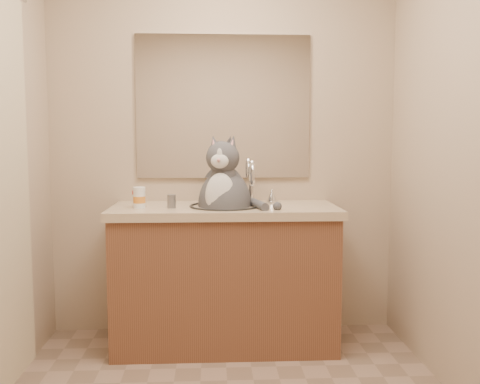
% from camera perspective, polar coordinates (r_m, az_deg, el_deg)
% --- Properties ---
extents(room, '(2.22, 2.52, 2.42)m').
position_cam_1_polar(room, '(2.19, -1.14, 4.37)').
color(room, gray).
rests_on(room, ground).
extents(vanity, '(1.34, 0.59, 1.12)m').
position_cam_1_polar(vanity, '(3.26, -1.64, -8.61)').
color(vanity, brown).
rests_on(vanity, ground).
extents(mirror, '(1.10, 0.02, 0.90)m').
position_cam_1_polar(mirror, '(3.43, -1.79, 9.07)').
color(mirror, white).
rests_on(mirror, room).
extents(cat, '(0.44, 0.45, 0.64)m').
position_cam_1_polar(cat, '(3.17, -1.65, -0.73)').
color(cat, '#4A4B50').
rests_on(cat, vanity).
extents(pill_bottle_redcap, '(0.07, 0.07, 0.10)m').
position_cam_1_polar(pill_bottle_redcap, '(3.17, -10.89, -0.71)').
color(pill_bottle_redcap, white).
rests_on(pill_bottle_redcap, vanity).
extents(pill_bottle_orange, '(0.08, 0.08, 0.12)m').
position_cam_1_polar(pill_bottle_orange, '(3.14, -10.69, -0.63)').
color(pill_bottle_orange, white).
rests_on(pill_bottle_orange, vanity).
extents(grey_canister, '(0.06, 0.06, 0.08)m').
position_cam_1_polar(grey_canister, '(3.11, -7.32, -1.00)').
color(grey_canister, slate).
rests_on(grey_canister, vanity).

